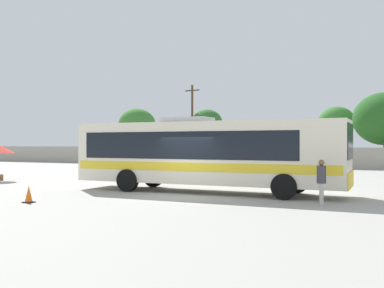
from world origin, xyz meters
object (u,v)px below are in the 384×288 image
at_px(utility_pole_near, 192,123).
at_px(traffic_cone_on_apron, 29,195).
at_px(parked_car_second_grey, 211,159).
at_px(roadside_tree_midright, 337,122).
at_px(attendant_by_bus_door, 321,180).
at_px(roadside_tree_left, 137,124).
at_px(coach_bus_cream_yellow, 203,152).
at_px(parked_car_leftmost_white, 152,159).
at_px(roadside_tree_midleft, 207,123).
at_px(parked_car_third_white, 289,161).

height_order(utility_pole_near, traffic_cone_on_apron, utility_pole_near).
bearing_deg(parked_car_second_grey, roadside_tree_midright, 44.29).
xyz_separation_m(attendant_by_bus_door, roadside_tree_left, (-25.45, 29.01, 3.59)).
relative_size(coach_bus_cream_yellow, parked_car_leftmost_white, 2.96).
bearing_deg(roadside_tree_midright, coach_bus_cream_yellow, -95.87).
relative_size(attendant_by_bus_door, parked_car_leftmost_white, 0.39).
height_order(attendant_by_bus_door, traffic_cone_on_apron, attendant_by_bus_door).
bearing_deg(roadside_tree_midleft, parked_car_leftmost_white, -104.56).
distance_m(parked_car_second_grey, roadside_tree_left, 16.13).
bearing_deg(utility_pole_near, attendant_by_bus_door, -57.58).
bearing_deg(parked_car_second_grey, coach_bus_cream_yellow, -69.19).
xyz_separation_m(parked_car_third_white, traffic_cone_on_apron, (-4.58, -24.23, -0.45)).
height_order(attendant_by_bus_door, roadside_tree_midleft, roadside_tree_midleft).
bearing_deg(parked_car_third_white, roadside_tree_left, 156.78).
bearing_deg(parked_car_second_grey, roadside_tree_left, 146.18).
relative_size(utility_pole_near, roadside_tree_midleft, 1.45).
height_order(parked_car_leftmost_white, parked_car_second_grey, parked_car_second_grey).
distance_m(parked_car_leftmost_white, roadside_tree_midright, 18.70).
relative_size(coach_bus_cream_yellow, traffic_cone_on_apron, 19.45).
relative_size(parked_car_leftmost_white, roadside_tree_midright, 0.71).
relative_size(coach_bus_cream_yellow, attendant_by_bus_door, 7.57).
xyz_separation_m(attendant_by_bus_door, roadside_tree_midright, (-2.73, 29.72, 3.43)).
xyz_separation_m(attendant_by_bus_door, traffic_cone_on_apron, (-10.12, -3.76, -0.62)).
relative_size(coach_bus_cream_yellow, parked_car_second_grey, 2.76).
height_order(attendant_by_bus_door, roadside_tree_midright, roadside_tree_midright).
relative_size(parked_car_third_white, traffic_cone_on_apron, 6.51).
relative_size(utility_pole_near, roadside_tree_left, 1.35).
bearing_deg(parked_car_leftmost_white, roadside_tree_left, 128.36).
bearing_deg(parked_car_leftmost_white, traffic_cone_on_apron, -71.05).
bearing_deg(parked_car_second_grey, traffic_cone_on_apron, -84.55).
bearing_deg(parked_car_third_white, roadside_tree_midright, 73.15).
bearing_deg(attendant_by_bus_door, parked_car_third_white, 105.13).
distance_m(parked_car_second_grey, roadside_tree_midright, 13.98).
bearing_deg(attendant_by_bus_door, roadside_tree_midright, 95.25).
height_order(parked_car_leftmost_white, roadside_tree_midleft, roadside_tree_midleft).
distance_m(coach_bus_cream_yellow, attendant_by_bus_door, 6.06).
relative_size(parked_car_second_grey, traffic_cone_on_apron, 7.04).
xyz_separation_m(parked_car_leftmost_white, utility_pole_near, (0.60, 7.87, 3.71)).
distance_m(parked_car_leftmost_white, roadside_tree_midleft, 9.36).
bearing_deg(roadside_tree_midleft, traffic_cone_on_apron, -79.43).
relative_size(coach_bus_cream_yellow, parked_car_third_white, 2.99).
height_order(coach_bus_cream_yellow, parked_car_second_grey, coach_bus_cream_yellow).
bearing_deg(roadside_tree_left, parked_car_third_white, -23.22).
bearing_deg(utility_pole_near, roadside_tree_left, 171.10).
height_order(utility_pole_near, roadside_tree_midright, utility_pole_near).
bearing_deg(roadside_tree_midleft, roadside_tree_midright, 6.34).
relative_size(parked_car_third_white, utility_pole_near, 0.48).
xyz_separation_m(coach_bus_cream_yellow, utility_pole_near, (-12.09, 25.54, 2.67)).
xyz_separation_m(utility_pole_near, traffic_cone_on_apron, (7.53, -31.55, -4.19)).
relative_size(parked_car_leftmost_white, parked_car_second_grey, 0.93).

